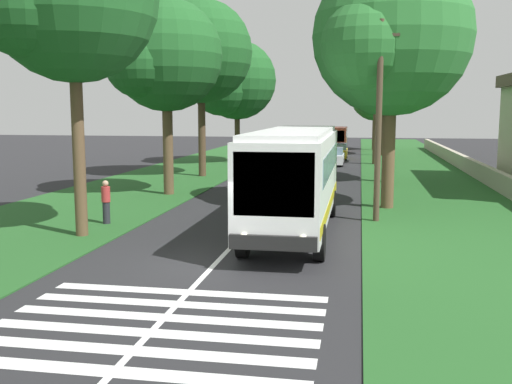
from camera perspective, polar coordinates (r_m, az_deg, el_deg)
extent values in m
plane|color=#262628|center=(17.16, -4.10, -7.07)|extent=(160.00, 160.00, 0.00)
cube|color=#235623|center=(33.69, -11.49, 0.23)|extent=(120.00, 8.00, 0.04)
cube|color=#235623|center=(31.66, 17.35, -0.46)|extent=(120.00, 8.00, 0.04)
cube|color=silver|center=(31.65, 2.47, -0.13)|extent=(110.00, 0.16, 0.01)
cube|color=white|center=(21.31, 3.80, 1.62)|extent=(11.00, 2.50, 2.90)
cube|color=slate|center=(21.56, 3.90, 3.08)|extent=(9.68, 2.54, 0.85)
cube|color=slate|center=(15.89, 1.71, 0.74)|extent=(0.08, 2.20, 1.74)
cube|color=#B29E19|center=(21.44, 3.78, -1.04)|extent=(10.78, 2.53, 0.36)
cube|color=white|center=(21.20, 3.84, 5.76)|extent=(10.56, 2.30, 0.18)
cube|color=black|center=(16.05, 1.62, -4.91)|extent=(0.16, 2.40, 0.40)
sphere|color=#F2EDCC|center=(16.21, -1.17, -4.31)|extent=(0.24, 0.24, 0.24)
sphere|color=#F2EDCC|center=(15.98, 4.52, -4.51)|extent=(0.24, 0.24, 0.24)
cylinder|color=black|center=(17.92, -1.25, -4.60)|extent=(1.10, 0.32, 1.10)
cylinder|color=black|center=(25.10, 2.02, -0.99)|extent=(1.10, 0.32, 1.10)
cylinder|color=black|center=(17.63, 6.12, -4.85)|extent=(1.10, 0.32, 1.10)
cylinder|color=black|center=(24.89, 7.27, -1.12)|extent=(1.10, 0.32, 1.10)
cube|color=silver|center=(10.85, -13.51, -16.42)|extent=(0.45, 6.80, 0.01)
cube|color=silver|center=(11.61, -11.70, -14.69)|extent=(0.45, 6.80, 0.01)
cube|color=silver|center=(12.39, -10.13, -13.17)|extent=(0.45, 6.80, 0.01)
cube|color=silver|center=(13.18, -8.77, -11.82)|extent=(0.45, 6.80, 0.01)
cube|color=silver|center=(13.99, -7.57, -10.62)|extent=(0.45, 6.80, 0.01)
cube|color=silver|center=(14.81, -6.51, -9.54)|extent=(0.45, 6.80, 0.01)
cube|color=navy|center=(41.89, 1.84, 2.56)|extent=(4.30, 1.75, 0.70)
cube|color=slate|center=(41.73, 1.82, 3.41)|extent=(2.00, 1.61, 0.55)
cylinder|color=black|center=(40.70, 0.48, 2.12)|extent=(0.64, 0.22, 0.64)
cylinder|color=black|center=(43.35, 1.07, 2.47)|extent=(0.64, 0.22, 0.64)
cylinder|color=black|center=(40.47, 2.66, 2.08)|extent=(0.64, 0.22, 0.64)
cylinder|color=black|center=(43.14, 3.12, 2.44)|extent=(0.64, 0.22, 0.64)
cube|color=silver|center=(48.34, 7.38, 3.22)|extent=(4.30, 1.75, 0.70)
cube|color=slate|center=(48.20, 7.39, 3.95)|extent=(2.00, 1.61, 0.55)
cylinder|color=black|center=(47.06, 6.35, 2.86)|extent=(0.64, 0.22, 0.64)
cylinder|color=black|center=(49.74, 6.55, 3.13)|extent=(0.64, 0.22, 0.64)
cylinder|color=black|center=(46.99, 8.25, 2.82)|extent=(0.64, 0.22, 0.64)
cylinder|color=black|center=(49.68, 8.35, 3.09)|extent=(0.64, 0.22, 0.64)
cube|color=gold|center=(54.27, 7.81, 3.72)|extent=(4.30, 1.75, 0.70)
cube|color=slate|center=(54.13, 7.82, 4.37)|extent=(2.00, 1.61, 0.55)
cylinder|color=black|center=(52.97, 6.91, 3.41)|extent=(0.64, 0.22, 0.64)
cylinder|color=black|center=(55.66, 7.06, 3.62)|extent=(0.64, 0.22, 0.64)
cylinder|color=black|center=(52.92, 8.60, 3.37)|extent=(0.64, 0.22, 0.64)
cylinder|color=black|center=(55.61, 8.67, 3.59)|extent=(0.64, 0.22, 0.64)
cube|color=#CC4C33|center=(65.50, 7.76, 5.26)|extent=(6.00, 2.10, 2.10)
cube|color=slate|center=(65.68, 7.78, 5.60)|extent=(5.04, 2.13, 0.70)
cube|color=slate|center=(62.52, 7.66, 5.34)|extent=(0.06, 1.76, 1.18)
cylinder|color=black|center=(63.71, 6.82, 4.22)|extent=(0.76, 0.24, 0.76)
cylinder|color=black|center=(67.49, 7.00, 4.42)|extent=(0.76, 0.24, 0.76)
cylinder|color=black|center=(63.63, 8.54, 4.18)|extent=(0.76, 0.24, 0.76)
cylinder|color=black|center=(67.42, 8.62, 4.39)|extent=(0.76, 0.24, 0.76)
cylinder|color=brown|center=(21.44, -16.69, 4.63)|extent=(0.43, 0.43, 6.58)
sphere|color=#1E5623|center=(23.22, -15.16, 15.92)|extent=(3.51, 3.51, 3.51)
sphere|color=#1E5623|center=(20.83, -21.28, 16.62)|extent=(3.49, 3.49, 3.49)
cylinder|color=#4C3826|center=(49.38, -1.81, 5.73)|extent=(0.44, 0.44, 5.02)
sphere|color=#1E5623|center=(49.40, -1.83, 10.69)|extent=(6.43, 6.43, 6.43)
sphere|color=#1E5623|center=(51.27, -1.39, 10.05)|extent=(4.77, 4.77, 4.77)
sphere|color=#1E5623|center=(48.02, -3.37, 10.18)|extent=(4.82, 4.82, 4.82)
cylinder|color=brown|center=(31.22, -8.46, 4.88)|extent=(0.53, 0.53, 5.57)
sphere|color=#1E5623|center=(31.30, -8.63, 12.88)|extent=(5.74, 5.74, 5.74)
sphere|color=#1E5623|center=(32.90, -7.64, 11.90)|extent=(3.23, 3.23, 3.23)
sphere|color=#1E5623|center=(30.21, -11.08, 12.19)|extent=(3.55, 3.55, 3.55)
cylinder|color=#4C3826|center=(39.59, -5.22, 6.09)|extent=(0.49, 0.49, 6.31)
sphere|color=#1E5623|center=(39.75, -5.32, 13.31)|extent=(6.71, 6.71, 6.71)
sphere|color=#1E5623|center=(41.65, -4.56, 12.38)|extent=(3.81, 3.81, 3.81)
sphere|color=#1E5623|center=(38.38, -7.47, 12.72)|extent=(3.82, 3.82, 3.82)
cylinder|color=#4C3826|center=(58.63, 12.14, 6.79)|extent=(0.36, 0.36, 6.84)
sphere|color=#19471E|center=(58.78, 12.29, 11.93)|extent=(6.72, 6.72, 6.72)
sphere|color=#19471E|center=(60.75, 12.20, 11.32)|extent=(3.85, 3.85, 3.85)
sphere|color=#19471E|center=(57.04, 11.31, 11.58)|extent=(4.53, 4.53, 4.53)
cylinder|color=#3D2D1E|center=(37.03, 12.73, 5.07)|extent=(0.55, 0.55, 5.36)
sphere|color=#337A38|center=(37.08, 12.94, 11.78)|extent=(6.04, 6.04, 6.04)
sphere|color=#337A38|center=(38.86, 12.78, 10.93)|extent=(4.38, 4.38, 4.38)
sphere|color=#337A38|center=(35.52, 11.55, 11.27)|extent=(3.93, 3.93, 3.93)
cylinder|color=brown|center=(27.18, 12.63, 4.44)|extent=(0.56, 0.56, 5.66)
sphere|color=#286B2D|center=(27.32, 12.94, 14.42)|extent=(6.96, 6.96, 6.96)
sphere|color=#286B2D|center=(29.34, 12.69, 12.94)|extent=(4.28, 4.28, 4.28)
sphere|color=#286B2D|center=(25.51, 10.69, 13.78)|extent=(3.90, 3.90, 3.90)
cylinder|color=brown|center=(49.19, 11.48, 6.59)|extent=(0.50, 0.50, 6.77)
sphere|color=#286B2D|center=(49.38, 11.66, 12.94)|extent=(7.54, 7.54, 7.54)
sphere|color=#286B2D|center=(51.59, 11.57, 12.09)|extent=(4.27, 4.27, 4.27)
sphere|color=#286B2D|center=(47.44, 10.30, 12.50)|extent=(4.81, 4.81, 4.81)
cylinder|color=brown|center=(66.81, 11.26, 5.84)|extent=(0.37, 0.37, 4.30)
sphere|color=#286B2D|center=(66.78, 11.35, 8.85)|extent=(4.91, 4.91, 4.91)
sphere|color=#286B2D|center=(68.25, 11.31, 8.51)|extent=(3.18, 3.18, 3.18)
sphere|color=#286B2D|center=(65.53, 10.71, 8.56)|extent=(3.38, 3.38, 3.38)
cylinder|color=#473828|center=(23.75, 11.70, 6.59)|extent=(0.24, 0.24, 7.82)
cube|color=#3D3326|center=(23.91, 11.92, 14.54)|extent=(0.12, 1.40, 0.12)
cube|color=#B2A893|center=(37.06, 21.62, 1.36)|extent=(70.00, 0.40, 1.04)
cylinder|color=#26262D|center=(23.76, -14.17, -1.94)|extent=(0.28, 0.28, 0.85)
cylinder|color=#B23333|center=(23.65, -14.23, -0.21)|extent=(0.34, 0.34, 0.60)
sphere|color=tan|center=(23.60, -14.26, 0.80)|extent=(0.24, 0.24, 0.24)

